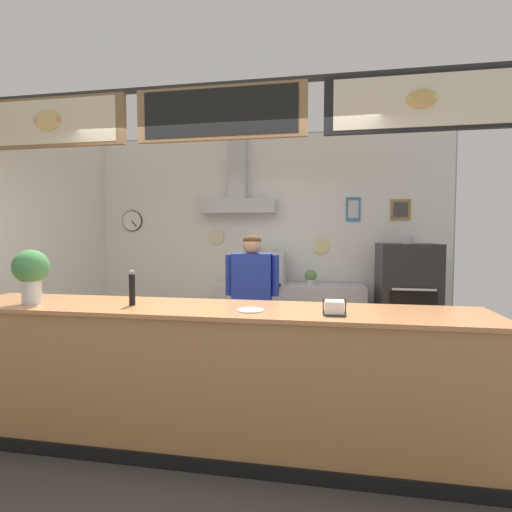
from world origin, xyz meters
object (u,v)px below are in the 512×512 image
Objects in this scene: shop_worker at (252,304)px; condiment_plate at (250,310)px; napkin_holder at (334,308)px; pizza_oven at (406,305)px; pepper_grinder at (132,288)px; potted_basil at (240,274)px; basil_vase at (31,272)px; potted_oregano at (311,277)px; espresso_machine at (265,268)px.

condiment_plate is at bearing 97.09° from shop_worker.
napkin_holder reaches higher than condiment_plate.
pepper_grinder is (-2.41, -2.14, 0.45)m from pizza_oven.
pizza_oven reaches higher than pepper_grinder.
shop_worker is at bearing -154.11° from pizza_oven.
shop_worker is at bearing 120.84° from napkin_holder.
pizza_oven is 7.28× the size of potted_basil.
shop_worker reaches higher than basil_vase.
condiment_plate is (0.64, -2.53, 0.01)m from potted_basil.
potted_oregano is 1.24× the size of napkin_holder.
espresso_machine is 2.85× the size of potted_oregano.
basil_vase is at bearing 39.79° from shop_worker.
espresso_machine is 0.37m from potted_basil.
potted_basil is 1.13× the size of potted_oregano.
shop_worker reaches higher than potted_basil.
potted_basil is 2.82m from napkin_holder.
napkin_holder is (0.25, -2.52, 0.06)m from potted_oregano.
pepper_grinder is at bearing -96.85° from potted_basil.
potted_oregano is at bearing 3.63° from espresso_machine.
basil_vase is (-1.45, -2.48, 0.16)m from espresso_machine.
napkin_holder is at bearing -112.09° from pizza_oven.
pepper_grinder is (-0.30, -2.46, 0.14)m from potted_basil.
espresso_machine is (-1.76, 0.26, 0.40)m from pizza_oven.
basil_vase is at bearing -174.58° from pepper_grinder.
pepper_grinder reaches higher than potted_basil.
espresso_machine is 2.52× the size of potted_basil.
basil_vase is (-1.73, -0.00, 0.24)m from condiment_plate.
pizza_oven is 2.89× the size of espresso_machine.
condiment_plate is at bearing -75.90° from potted_basil.
espresso_machine is (-0.03, 1.10, 0.28)m from shop_worker.
potted_basil is at bearing 104.10° from condiment_plate.
basil_vase is 0.81m from pepper_grinder.
shop_worker is 8.43× the size of condiment_plate.
basil_vase reaches higher than potted_oregano.
shop_worker is 1.23m from potted_basil.
potted_basil is at bearing 66.58° from basil_vase.
potted_oregano is (0.97, -0.02, -0.02)m from potted_basil.
pizza_oven is at bearing 41.60° from pepper_grinder.
potted_oregano is at bearing -119.94° from shop_worker.
condiment_plate is 0.45× the size of basil_vase.
napkin_holder is at bearing -0.11° from basil_vase.
espresso_machine is 3.54× the size of napkin_holder.
potted_oregano is 2.75m from pepper_grinder.
condiment_plate is 0.58m from napkin_holder.
pizza_oven is at bearing -8.33° from espresso_machine.
potted_oregano is (-1.15, 0.30, 0.29)m from pizza_oven.
potted_oregano is (0.58, 1.14, 0.18)m from shop_worker.
pepper_grinder is (-0.93, 0.07, 0.13)m from condiment_plate.
napkin_holder is at bearing -3.05° from pepper_grinder.
pepper_grinder is at bearing -105.19° from espresso_machine.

